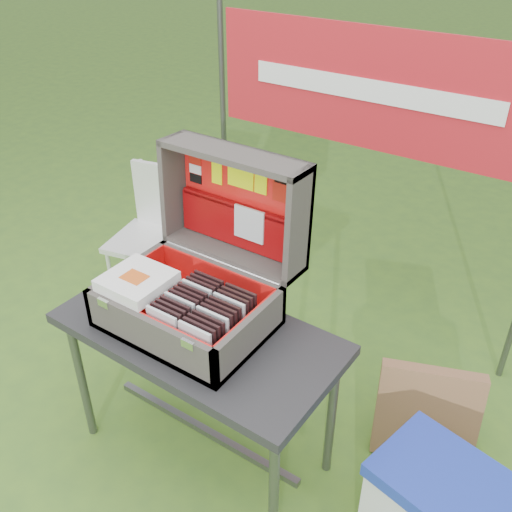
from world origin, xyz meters
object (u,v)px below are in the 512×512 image
Objects in this scene: table at (202,394)px; chair at (146,243)px; cooler at (438,512)px; cardboard_box at (427,415)px; suitcase at (193,251)px.

chair is at bearing 145.42° from table.
cooler is 1.05× the size of cardboard_box.
cardboard_box reaches higher than cooler.
cooler is at bearing -85.00° from cardboard_box.
cooler is (0.96, 0.12, -0.14)m from table.
table is at bearing -159.72° from cooler.
chair is (-0.93, 0.66, 0.07)m from table.
suitcase is at bearing -171.43° from cardboard_box.
chair is at bearing 154.66° from cardboard_box.
suitcase is 1.31× the size of cooler.
cardboard_box is at bearing 128.33° from cooler.
cooler is at bearing 8.49° from table.
table reaches higher than cardboard_box.
chair is (-0.88, 0.60, -0.56)m from suitcase.
table is 0.94m from cardboard_box.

